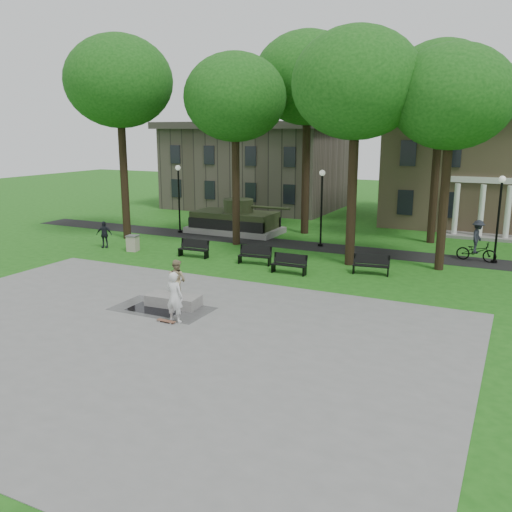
{
  "coord_description": "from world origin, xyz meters",
  "views": [
    {
      "loc": [
        11.51,
        -19.2,
        7.04
      ],
      "look_at": [
        0.76,
        2.65,
        1.4
      ],
      "focal_mm": 38.0,
      "sensor_mm": 36.0,
      "label": 1
    }
  ],
  "objects": [
    {
      "name": "building_right",
      "position": [
        10.0,
        26.0,
        4.34
      ],
      "size": [
        17.0,
        12.0,
        8.6
      ],
      "color": "#9E8460",
      "rests_on": "ground"
    },
    {
      "name": "tree_3",
      "position": [
        8.0,
        9.5,
        8.6
      ],
      "size": [
        6.0,
        6.0,
        11.19
      ],
      "color": "black",
      "rests_on": "ground"
    },
    {
      "name": "skateboarder",
      "position": [
        0.25,
        -3.21,
        0.99
      ],
      "size": [
        0.71,
        0.47,
        1.95
      ],
      "primitive_type": "imported",
      "rotation": [
        0.0,
        0.0,
        3.15
      ],
      "color": "silver",
      "rests_on": "plaza"
    },
    {
      "name": "tree_1",
      "position": [
        -4.5,
        10.5,
        8.95
      ],
      "size": [
        6.2,
        6.2,
        11.63
      ],
      "color": "black",
      "rests_on": "ground"
    },
    {
      "name": "park_bench_1",
      "position": [
        -1.09,
        6.33,
        0.52
      ],
      "size": [
        1.84,
        0.72,
        1.0
      ],
      "rotation": [
        0.0,
        0.0,
        0.11
      ],
      "color": "black",
      "rests_on": "ground"
    },
    {
      "name": "park_bench_0",
      "position": [
        -4.98,
        6.3,
        0.52
      ],
      "size": [
        1.81,
        0.58,
        1.0
      ],
      "rotation": [
        0.0,
        0.0,
        0.03
      ],
      "color": "black",
      "rests_on": "ground"
    },
    {
      "name": "lamp_left",
      "position": [
        -10.0,
        12.3,
        2.79
      ],
      "size": [
        0.36,
        0.36,
        4.73
      ],
      "color": "black",
      "rests_on": "ground"
    },
    {
      "name": "building_left",
      "position": [
        -11.0,
        26.5,
        3.6
      ],
      "size": [
        15.0,
        10.0,
        7.2
      ],
      "primitive_type": "cube",
      "color": "#4C443D",
      "rests_on": "ground"
    },
    {
      "name": "ground",
      "position": [
        0.0,
        0.0,
        0.0
      ],
      "size": [
        120.0,
        120.0,
        0.0
      ],
      "primitive_type": "plane",
      "color": "#1B5514",
      "rests_on": "ground"
    },
    {
      "name": "skateboard",
      "position": [
        -0.02,
        -3.43,
        0.06
      ],
      "size": [
        0.79,
        0.24,
        0.07
      ],
      "primitive_type": "cube",
      "rotation": [
        0.0,
        0.0,
        -0.05
      ],
      "color": "brown",
      "rests_on": "plaza"
    },
    {
      "name": "concrete_block",
      "position": [
        -0.91,
        -1.64,
        0.24
      ],
      "size": [
        2.27,
        1.16,
        0.45
      ],
      "primitive_type": "cube",
      "rotation": [
        0.0,
        0.0,
        0.08
      ],
      "color": "gray",
      "rests_on": "plaza"
    },
    {
      "name": "lamp_mid",
      "position": [
        0.5,
        12.3,
        2.79
      ],
      "size": [
        0.36,
        0.36,
        4.73
      ],
      "color": "black",
      "rests_on": "ground"
    },
    {
      "name": "plaza",
      "position": [
        0.0,
        -5.0,
        0.01
      ],
      "size": [
        22.0,
        16.0,
        0.02
      ],
      "primitive_type": "cube",
      "color": "gray",
      "rests_on": "ground"
    },
    {
      "name": "tank_monument",
      "position": [
        -6.46,
        14.0,
        0.86
      ],
      "size": [
        7.45,
        3.4,
        2.4
      ],
      "color": "gray",
      "rests_on": "ground"
    },
    {
      "name": "footpath",
      "position": [
        0.0,
        12.0,
        0.01
      ],
      "size": [
        44.0,
        2.6,
        0.01
      ],
      "primitive_type": "cube",
      "color": "black",
      "rests_on": "ground"
    },
    {
      "name": "trash_bin",
      "position": [
        -9.11,
        6.0,
        0.49
      ],
      "size": [
        0.79,
        0.79,
        0.96
      ],
      "rotation": [
        0.0,
        0.0,
        0.21
      ],
      "color": "#B4A894",
      "rests_on": "ground"
    },
    {
      "name": "pedestrian_walker",
      "position": [
        -11.31,
        6.01,
        0.83
      ],
      "size": [
        1.05,
        0.73,
        1.65
      ],
      "primitive_type": "imported",
      "rotation": [
        0.0,
        0.0,
        0.37
      ],
      "color": "black",
      "rests_on": "ground"
    },
    {
      "name": "tree_2",
      "position": [
        3.5,
        8.5,
        9.32
      ],
      "size": [
        6.6,
        6.6,
        12.16
      ],
      "color": "black",
      "rests_on": "ground"
    },
    {
      "name": "park_bench_2",
      "position": [
        1.33,
        5.32,
        0.52
      ],
      "size": [
        1.8,
        0.53,
        1.0
      ],
      "rotation": [
        0.0,
        0.0,
        0.0
      ],
      "color": "black",
      "rests_on": "ground"
    },
    {
      "name": "park_bench_3",
      "position": [
        5.08,
        6.99,
        0.52
      ],
      "size": [
        1.85,
        0.77,
        1.0
      ],
      "rotation": [
        0.0,
        0.0,
        0.14
      ],
      "color": "black",
      "rests_on": "ground"
    },
    {
      "name": "tree_0",
      "position": [
        -12.0,
        9.0,
        10.03
      ],
      "size": [
        6.8,
        6.8,
        12.97
      ],
      "color": "black",
      "rests_on": "ground"
    },
    {
      "name": "tree_5",
      "position": [
        6.5,
        16.5,
        9.67
      ],
      "size": [
        6.4,
        6.4,
        12.44
      ],
      "color": "black",
      "rests_on": "ground"
    },
    {
      "name": "lamp_right",
      "position": [
        10.5,
        12.3,
        2.79
      ],
      "size": [
        0.36,
        0.36,
        4.73
      ],
      "color": "black",
      "rests_on": "ground"
    },
    {
      "name": "tree_4",
      "position": [
        -2.0,
        16.0,
        10.39
      ],
      "size": [
        7.2,
        7.2,
        13.5
      ],
      "color": "black",
      "rests_on": "ground"
    },
    {
      "name": "cyclist",
      "position": [
        9.56,
        12.33,
        0.94
      ],
      "size": [
        2.18,
        1.26,
        2.3
      ],
      "rotation": [
        0.0,
        0.0,
        1.47
      ],
      "color": "black",
      "rests_on": "ground"
    },
    {
      "name": "puddle",
      "position": [
        -1.3,
        -2.38,
        0.02
      ],
      "size": [
        2.2,
        1.2,
        0.0
      ],
      "primitive_type": "cube",
      "color": "black",
      "rests_on": "plaza"
    },
    {
      "name": "friend_watching",
      "position": [
        -1.17,
        -0.99,
        0.91
      ],
      "size": [
        0.95,
        0.79,
        1.78
      ],
      "primitive_type": "imported",
      "rotation": [
        0.0,
        0.0,
        3.01
      ],
      "color": "tan",
      "rests_on": "plaza"
    }
  ]
}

